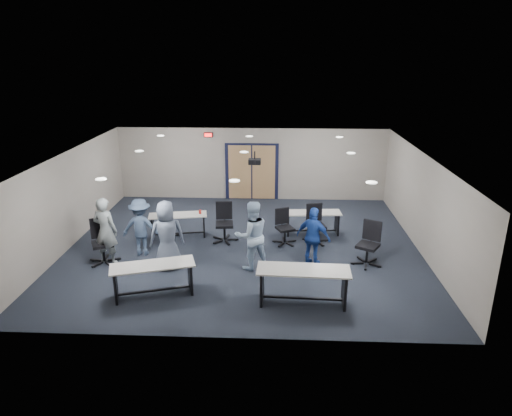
{
  "coord_description": "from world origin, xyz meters",
  "views": [
    {
      "loc": [
        0.92,
        -12.15,
        5.39
      ],
      "look_at": [
        0.38,
        -0.3,
        1.28
      ],
      "focal_mm": 32.0,
      "sensor_mm": 36.0,
      "label": 1
    }
  ],
  "objects_px": {
    "chair_back_a": "(168,223)",
    "person_lightblue": "(252,235)",
    "chair_loose_left": "(102,242)",
    "person_navy": "(313,237)",
    "person_back": "(141,227)",
    "chair_loose_right": "(368,244)",
    "chair_back_d": "(316,224)",
    "chair_back_b": "(224,223)",
    "person_gray": "(106,231)",
    "chair_back_c": "(285,227)",
    "person_plaid": "(167,235)",
    "table_back_right": "(312,219)",
    "table_front_left": "(153,274)",
    "table_front_right": "(303,280)",
    "table_back_left": "(178,221)"
  },
  "relations": [
    {
      "from": "chair_loose_left",
      "to": "person_navy",
      "type": "xyz_separation_m",
      "value": [
        5.55,
        0.11,
        0.2
      ]
    },
    {
      "from": "table_back_left",
      "to": "person_back",
      "type": "bearing_deg",
      "value": -129.39
    },
    {
      "from": "table_back_left",
      "to": "person_lightblue",
      "type": "height_order",
      "value": "person_lightblue"
    },
    {
      "from": "table_back_right",
      "to": "chair_back_c",
      "type": "bearing_deg",
      "value": -140.0
    },
    {
      "from": "chair_loose_left",
      "to": "person_lightblue",
      "type": "relative_size",
      "value": 0.66
    },
    {
      "from": "table_front_left",
      "to": "chair_loose_right",
      "type": "bearing_deg",
      "value": 1.76
    },
    {
      "from": "table_front_right",
      "to": "person_back",
      "type": "bearing_deg",
      "value": 153.39
    },
    {
      "from": "chair_back_b",
      "to": "table_back_left",
      "type": "bearing_deg",
      "value": 161.0
    },
    {
      "from": "table_front_left",
      "to": "table_front_right",
      "type": "distance_m",
      "value": 3.43
    },
    {
      "from": "chair_loose_right",
      "to": "person_gray",
      "type": "height_order",
      "value": "person_gray"
    },
    {
      "from": "chair_back_b",
      "to": "person_gray",
      "type": "height_order",
      "value": "person_gray"
    },
    {
      "from": "chair_loose_left",
      "to": "person_gray",
      "type": "height_order",
      "value": "person_gray"
    },
    {
      "from": "table_front_left",
      "to": "table_front_right",
      "type": "bearing_deg",
      "value": -20.83
    },
    {
      "from": "chair_loose_left",
      "to": "chair_back_c",
      "type": "bearing_deg",
      "value": -9.25
    },
    {
      "from": "person_plaid",
      "to": "person_navy",
      "type": "relative_size",
      "value": 1.14
    },
    {
      "from": "chair_back_c",
      "to": "chair_back_d",
      "type": "distance_m",
      "value": 0.92
    },
    {
      "from": "table_front_left",
      "to": "person_back",
      "type": "bearing_deg",
      "value": 94.71
    },
    {
      "from": "chair_back_d",
      "to": "chair_back_a",
      "type": "bearing_deg",
      "value": 163.84
    },
    {
      "from": "table_back_right",
      "to": "person_navy",
      "type": "relative_size",
      "value": 1.1
    },
    {
      "from": "person_back",
      "to": "table_front_left",
      "type": "bearing_deg",
      "value": 110.86
    },
    {
      "from": "chair_loose_left",
      "to": "person_lightblue",
      "type": "xyz_separation_m",
      "value": [
        3.97,
        -0.12,
        0.31
      ]
    },
    {
      "from": "chair_back_a",
      "to": "person_gray",
      "type": "bearing_deg",
      "value": -147.99
    },
    {
      "from": "table_back_left",
      "to": "person_navy",
      "type": "bearing_deg",
      "value": -35.08
    },
    {
      "from": "chair_loose_left",
      "to": "person_plaid",
      "type": "bearing_deg",
      "value": -33.73
    },
    {
      "from": "chair_loose_left",
      "to": "table_back_right",
      "type": "bearing_deg",
      "value": -4.25
    },
    {
      "from": "chair_back_a",
      "to": "person_lightblue",
      "type": "height_order",
      "value": "person_lightblue"
    },
    {
      "from": "table_front_right",
      "to": "chair_back_a",
      "type": "bearing_deg",
      "value": 139.32
    },
    {
      "from": "chair_back_c",
      "to": "chair_back_d",
      "type": "bearing_deg",
      "value": -17.32
    },
    {
      "from": "chair_back_a",
      "to": "person_lightblue",
      "type": "bearing_deg",
      "value": -60.73
    },
    {
      "from": "person_plaid",
      "to": "person_back",
      "type": "relative_size",
      "value": 1.13
    },
    {
      "from": "table_back_right",
      "to": "chair_back_d",
      "type": "bearing_deg",
      "value": -89.54
    },
    {
      "from": "chair_loose_right",
      "to": "person_lightblue",
      "type": "xyz_separation_m",
      "value": [
        -3.03,
        -0.32,
        0.33
      ]
    },
    {
      "from": "person_lightblue",
      "to": "chair_back_d",
      "type": "bearing_deg",
      "value": -156.23
    },
    {
      "from": "chair_back_c",
      "to": "person_plaid",
      "type": "relative_size",
      "value": 0.57
    },
    {
      "from": "chair_back_b",
      "to": "person_lightblue",
      "type": "bearing_deg",
      "value": -68.78
    },
    {
      "from": "chair_back_c",
      "to": "person_navy",
      "type": "distance_m",
      "value": 1.59
    },
    {
      "from": "chair_back_b",
      "to": "person_back",
      "type": "distance_m",
      "value": 2.41
    },
    {
      "from": "chair_loose_left",
      "to": "person_back",
      "type": "relative_size",
      "value": 0.74
    },
    {
      "from": "chair_back_d",
      "to": "person_lightblue",
      "type": "distance_m",
      "value": 2.52
    },
    {
      "from": "chair_back_b",
      "to": "person_plaid",
      "type": "height_order",
      "value": "person_plaid"
    },
    {
      "from": "chair_back_d",
      "to": "chair_loose_right",
      "type": "bearing_deg",
      "value": -62.44
    },
    {
      "from": "chair_back_c",
      "to": "chair_back_d",
      "type": "xyz_separation_m",
      "value": [
        0.91,
        0.12,
        0.05
      ]
    },
    {
      "from": "chair_back_c",
      "to": "chair_back_d",
      "type": "height_order",
      "value": "chair_back_d"
    },
    {
      "from": "chair_back_b",
      "to": "person_lightblue",
      "type": "distance_m",
      "value": 1.97
    },
    {
      "from": "chair_back_d",
      "to": "chair_back_b",
      "type": "bearing_deg",
      "value": 166.86
    },
    {
      "from": "chair_back_c",
      "to": "chair_loose_left",
      "type": "distance_m",
      "value": 5.07
    },
    {
      "from": "chair_loose_right",
      "to": "person_navy",
      "type": "bearing_deg",
      "value": -145.17
    },
    {
      "from": "table_back_right",
      "to": "person_navy",
      "type": "xyz_separation_m",
      "value": [
        -0.15,
        -2.22,
        0.32
      ]
    },
    {
      "from": "chair_back_d",
      "to": "person_lightblue",
      "type": "height_order",
      "value": "person_lightblue"
    },
    {
      "from": "table_front_right",
      "to": "table_back_right",
      "type": "xyz_separation_m",
      "value": [
        0.5,
        4.14,
        -0.09
      ]
    }
  ]
}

